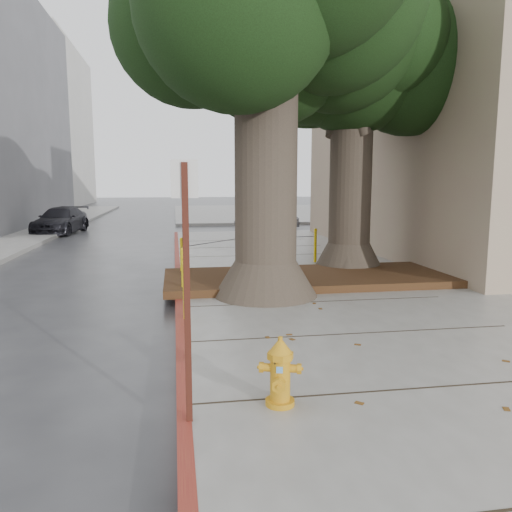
{
  "coord_description": "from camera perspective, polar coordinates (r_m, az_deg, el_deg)",
  "views": [
    {
      "loc": [
        -2.04,
        -6.8,
        2.38
      ],
      "look_at": [
        -0.67,
        1.63,
        1.1
      ],
      "focal_mm": 35.0,
      "sensor_mm": 36.0,
      "label": 1
    }
  ],
  "objects": [
    {
      "name": "car_red",
      "position": [
        27.79,
        15.31,
        4.48
      ],
      "size": [
        3.48,
        1.4,
        1.12
      ],
      "primitive_type": "imported",
      "rotation": [
        0.0,
        0.0,
        1.63
      ],
      "color": "maroon",
      "rests_on": "ground"
    },
    {
      "name": "tree_far",
      "position": [
        13.26,
        12.33,
        19.82
      ],
      "size": [
        4.5,
        3.8,
        7.17
      ],
      "color": "#4C3F33",
      "rests_on": "sidewalk_main"
    },
    {
      "name": "building_far_white",
      "position": [
        54.16,
        -25.99,
        13.12
      ],
      "size": [
        12.0,
        18.0,
        15.0
      ],
      "primitive_type": "cube",
      "color": "silver",
      "rests_on": "ground"
    },
    {
      "name": "planter_bed",
      "position": [
        11.3,
        6.0,
        -2.49
      ],
      "size": [
        6.4,
        2.6,
        0.16
      ],
      "primitive_type": "cube",
      "color": "black",
      "rests_on": "sidewalk_main"
    },
    {
      "name": "building_side_grey",
      "position": [
        45.79,
        23.0,
        12.41
      ],
      "size": [
        12.0,
        14.0,
        12.0
      ],
      "primitive_type": "cube",
      "color": "slate",
      "rests_on": "ground"
    },
    {
      "name": "sidewalk_far",
      "position": [
        37.74,
        3.06,
        5.02
      ],
      "size": [
        16.0,
        20.0,
        0.15
      ],
      "primitive_type": "cube",
      "color": "slate",
      "rests_on": "ground"
    },
    {
      "name": "bollard_ring",
      "position": [
        11.37,
        -3.23,
        -0.17
      ],
      "size": [
        3.79,
        5.39,
        0.95
      ],
      "color": "yellow",
      "rests_on": "sidewalk_main"
    },
    {
      "name": "ground",
      "position": [
        7.49,
        7.17,
        -10.08
      ],
      "size": [
        140.0,
        140.0,
        0.0
      ],
      "primitive_type": "plane",
      "color": "#28282B",
      "rests_on": "ground"
    },
    {
      "name": "car_dark",
      "position": [
        24.74,
        -21.42,
        3.8
      ],
      "size": [
        2.2,
        4.28,
        1.19
      ],
      "primitive_type": "imported",
      "rotation": [
        0.0,
        0.0,
        -0.13
      ],
      "color": "black",
      "rests_on": "ground"
    },
    {
      "name": "car_silver",
      "position": [
        25.24,
        1.31,
        4.41
      ],
      "size": [
        3.37,
        1.44,
        1.13
      ],
      "primitive_type": "imported",
      "rotation": [
        0.0,
        0.0,
        1.54
      ],
      "color": "#ABAAB0",
      "rests_on": "ground"
    },
    {
      "name": "tree_near",
      "position": [
        10.29,
        3.04,
        25.51
      ],
      "size": [
        4.5,
        3.8,
        7.68
      ],
      "color": "#4C3F33",
      "rests_on": "sidewalk_main"
    },
    {
      "name": "curb_red",
      "position": [
        9.58,
        -8.78,
        -5.5
      ],
      "size": [
        0.14,
        26.0,
        0.16
      ],
      "primitive_type": "cube",
      "color": "maroon",
      "rests_on": "ground"
    },
    {
      "name": "signpost",
      "position": [
        4.54,
        -7.94,
        -2.49
      ],
      "size": [
        0.24,
        0.06,
        2.42
      ],
      "rotation": [
        0.0,
        0.0,
        0.02
      ],
      "color": "#471911",
      "rests_on": "sidewalk_main"
    },
    {
      "name": "building_side_white",
      "position": [
        37.49,
        19.91,
        11.28
      ],
      "size": [
        10.0,
        10.0,
        9.0
      ],
      "primitive_type": "cube",
      "color": "silver",
      "rests_on": "ground"
    },
    {
      "name": "fire_hydrant",
      "position": [
        5.11,
        2.78,
        -13.12
      ],
      "size": [
        0.38,
        0.37,
        0.71
      ],
      "rotation": [
        0.0,
        0.0,
        -0.27
      ],
      "color": "orange",
      "rests_on": "sidewalk_main"
    }
  ]
}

